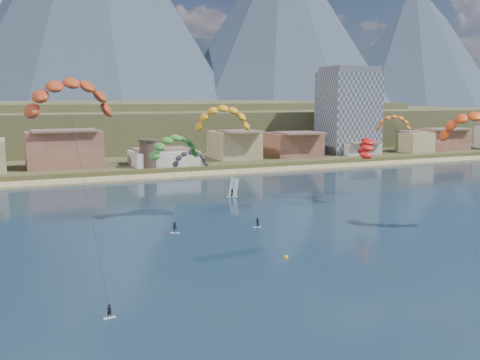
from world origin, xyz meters
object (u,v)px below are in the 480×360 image
Objects in this scene: kitesurfer_green at (175,144)px; buoy at (286,257)px; apartment_tower at (348,111)px; kitesurfer_orange at (474,122)px; watchtower at (148,153)px; kitesurfer_red at (70,91)px; kitesurfer_yellow at (223,114)px; windsurfer at (233,191)px.

kitesurfer_green reaches higher than buoy.
kitesurfer_green is (-89.91, -75.89, -3.36)m from apartment_tower.
kitesurfer_green is at bearing 148.81° from kitesurfer_orange.
apartment_tower is 3.72× the size of watchtower.
kitesurfer_red is (-112.30, -109.82, 6.10)m from apartment_tower.
kitesurfer_yellow is (-81.18, -78.79, 2.14)m from apartment_tower.
kitesurfer_red is (-32.30, -95.82, 17.55)m from watchtower.
kitesurfer_orange is 43.34m from buoy.
kitesurfer_green is 4.29× the size of windsurfer.
buoy is at bearing -91.67° from watchtower.
apartment_tower is 82.02m from watchtower.
watchtower is at bearing 101.24° from windsurfer.
watchtower reaches higher than windsurfer.
kitesurfer_yellow reaches higher than kitesurfer_orange.
kitesurfer_green is (-46.06, 27.88, -4.40)m from kitesurfer_orange.
kitesurfer_red is at bearing -128.98° from windsurfer.
watchtower is 0.37× the size of kitesurfer_yellow.
apartment_tower is 1.30× the size of kitesurfer_orange.
kitesurfer_red is 68.89m from kitesurfer_orange.
kitesurfer_red is 44.12m from kitesurfer_yellow.
kitesurfer_red reaches higher than kitesurfer_green.
kitesurfer_red is 1.16× the size of kitesurfer_yellow.
buoy is (-1.55, -29.04, -19.85)m from kitesurfer_yellow.
windsurfer is at bearing 121.24° from kitesurfer_orange.
watchtower is 1.99× the size of windsurfer.
windsurfer is at bearing 51.02° from kitesurfer_red.
kitesurfer_red is at bearing -135.64° from apartment_tower.
watchtower is at bearing 111.93° from kitesurfer_orange.
kitesurfer_red is at bearing -123.42° from kitesurfer_green.
apartment_tower is 1.38× the size of kitesurfer_yellow.
buoy is at bearing -77.32° from kitesurfer_green.
buoy is at bearing -174.05° from kitesurfer_orange.
buoy is at bearing -103.39° from windsurfer.
kitesurfer_orange is at bearing -112.91° from apartment_tower.
kitesurfer_orange is at bearing -33.80° from kitesurfer_yellow.
apartment_tower reaches higher than buoy.
apartment_tower is at bearing 39.64° from windsurfer.
apartment_tower is 157.19m from kitesurfer_red.
kitesurfer_yellow is at bearing 146.20° from kitesurfer_orange.
kitesurfer_yellow is at bearing 44.92° from kitesurfer_red.
kitesurfer_yellow is 44.93m from kitesurfer_orange.
apartment_tower is 1.72× the size of kitesurfer_green.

